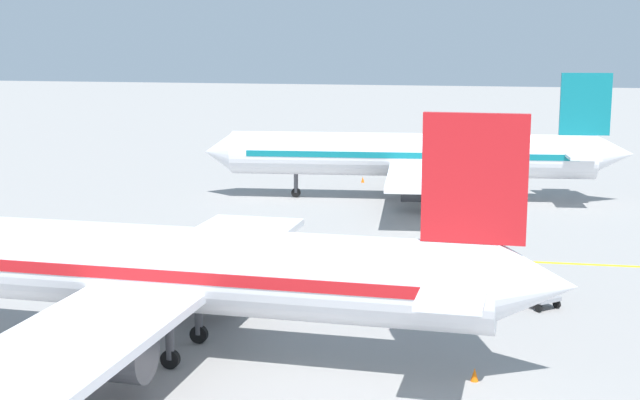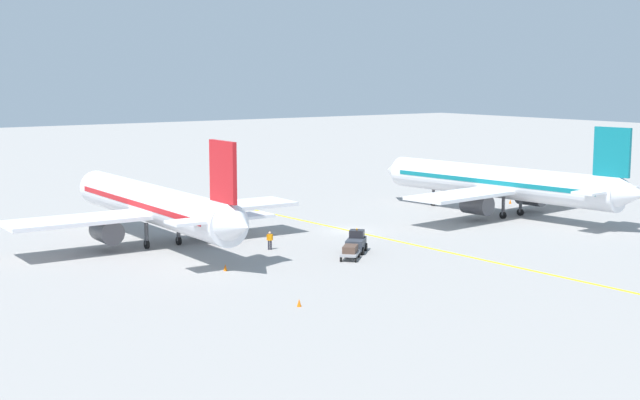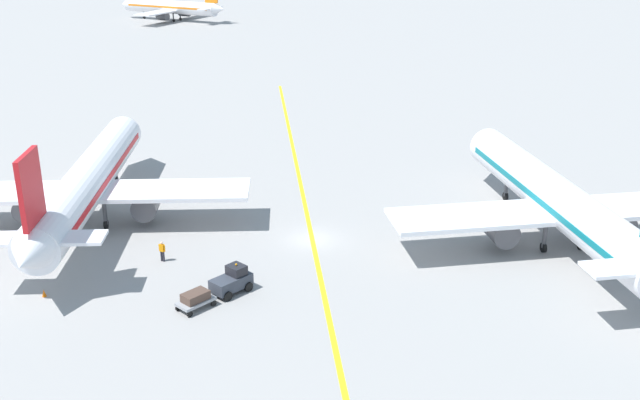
# 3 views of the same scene
# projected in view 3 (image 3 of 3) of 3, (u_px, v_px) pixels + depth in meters

# --- Properties ---
(ground_plane) EXTENTS (400.00, 400.00, 0.00)m
(ground_plane) POSITION_uv_depth(u_px,v_px,m) (312.00, 239.00, 62.68)
(ground_plane) COLOR gray
(apron_yellow_centreline) EXTENTS (4.61, 119.94, 0.01)m
(apron_yellow_centreline) POSITION_uv_depth(u_px,v_px,m) (312.00, 239.00, 62.68)
(apron_yellow_centreline) COLOR yellow
(apron_yellow_centreline) RESTS_ON ground
(airplane_at_gate) EXTENTS (28.10, 35.46, 10.60)m
(airplane_at_gate) POSITION_uv_depth(u_px,v_px,m) (88.00, 183.00, 64.89)
(airplane_at_gate) COLOR white
(airplane_at_gate) RESTS_ON ground
(airplane_adjacent_stand) EXTENTS (28.39, 35.54, 10.60)m
(airplane_adjacent_stand) POSITION_uv_depth(u_px,v_px,m) (558.00, 201.00, 60.69)
(airplane_adjacent_stand) COLOR white
(airplane_adjacent_stand) RESTS_ON ground
(airplane_distant_taxiing) EXTENTS (29.03, 24.15, 9.54)m
(airplane_distant_taxiing) POSITION_uv_depth(u_px,v_px,m) (172.00, 7.00, 189.10)
(airplane_distant_taxiing) COLOR white
(airplane_distant_taxiing) RESTS_ON ground
(baggage_tug_dark) EXTENTS (3.21, 3.15, 2.11)m
(baggage_tug_dark) POSITION_uv_depth(u_px,v_px,m) (232.00, 281.00, 53.67)
(baggage_tug_dark) COLOR #333842
(baggage_tug_dark) RESTS_ON ground
(baggage_cart_trailing) EXTENTS (2.85, 2.80, 1.24)m
(baggage_cart_trailing) POSITION_uv_depth(u_px,v_px,m) (196.00, 299.00, 51.47)
(baggage_cart_trailing) COLOR gray
(baggage_cart_trailing) RESTS_ON ground
(ground_crew_worker) EXTENTS (0.53, 0.35, 1.68)m
(ground_crew_worker) POSITION_uv_depth(u_px,v_px,m) (162.00, 251.00, 58.44)
(ground_crew_worker) COLOR #23232D
(ground_crew_worker) RESTS_ON ground
(traffic_cone_near_nose) EXTENTS (0.32, 0.32, 0.55)m
(traffic_cone_near_nose) POSITION_uv_depth(u_px,v_px,m) (616.00, 212.00, 67.75)
(traffic_cone_near_nose) COLOR orange
(traffic_cone_near_nose) RESTS_ON ground
(traffic_cone_by_wingtip) EXTENTS (0.32, 0.32, 0.55)m
(traffic_cone_by_wingtip) POSITION_uv_depth(u_px,v_px,m) (44.00, 293.00, 53.24)
(traffic_cone_by_wingtip) COLOR orange
(traffic_cone_by_wingtip) RESTS_ON ground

